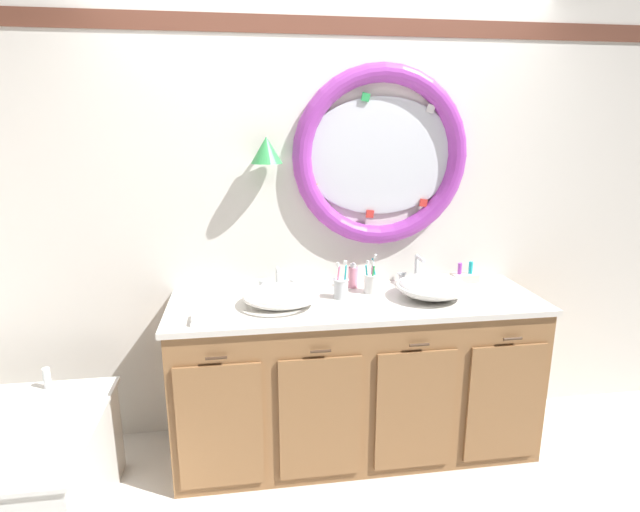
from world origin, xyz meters
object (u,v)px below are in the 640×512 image
toothbrush_holder_left (341,287)px  sink_basin_right (432,287)px  soap_dispenser (353,276)px  sink_basin_left (281,296)px  toiletry_basket (465,277)px  toothbrush_holder_right (371,282)px  folded_hand_towel (207,318)px

toothbrush_holder_left → sink_basin_right: bearing=-8.2°
toothbrush_holder_left → soap_dispenser: bearing=58.4°
soap_dispenser → sink_basin_left: bearing=-151.1°
sink_basin_left → toiletry_basket: bearing=12.4°
sink_basin_left → toothbrush_holder_left: toothbrush_holder_left is taller
sink_basin_right → toiletry_basket: size_ratio=2.56×
toothbrush_holder_right → folded_hand_towel: size_ratio=1.49×
sink_basin_left → soap_dispenser: (0.43, 0.24, 0.01)m
toothbrush_holder_left → toothbrush_holder_right: (0.19, 0.06, 0.00)m
sink_basin_left → sink_basin_right: (0.82, 0.00, 0.01)m
sink_basin_right → toothbrush_holder_left: 0.50m
toiletry_basket → toothbrush_holder_left: bearing=-167.5°
sink_basin_right → toiletry_basket: bearing=39.4°
soap_dispenser → toiletry_basket: soap_dispenser is taller
folded_hand_towel → toiletry_basket: (1.49, 0.41, 0.01)m
toothbrush_holder_right → toiletry_basket: toothbrush_holder_right is taller
sink_basin_left → toothbrush_holder_left: 0.34m
sink_basin_right → toothbrush_holder_right: bearing=156.3°
sink_basin_right → folded_hand_towel: (-1.19, -0.17, -0.05)m
folded_hand_towel → toiletry_basket: size_ratio=0.97×
toothbrush_holder_right → toiletry_basket: (0.60, 0.11, -0.03)m
sink_basin_left → toothbrush_holder_right: size_ratio=1.81×
sink_basin_right → soap_dispenser: bearing=148.2°
sink_basin_left → toiletry_basket: (1.12, 0.25, -0.02)m
folded_hand_towel → toothbrush_holder_left: bearing=18.9°
toiletry_basket → sink_basin_right: bearing=-140.6°
sink_basin_left → soap_dispenser: size_ratio=2.64×
toothbrush_holder_left → soap_dispenser: (0.10, 0.17, 0.01)m
toothbrush_holder_left → soap_dispenser: 0.20m
folded_hand_towel → toiletry_basket: toiletry_basket is taller
toothbrush_holder_left → toiletry_basket: bearing=12.5°
toothbrush_holder_left → folded_hand_towel: size_ratio=1.42×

